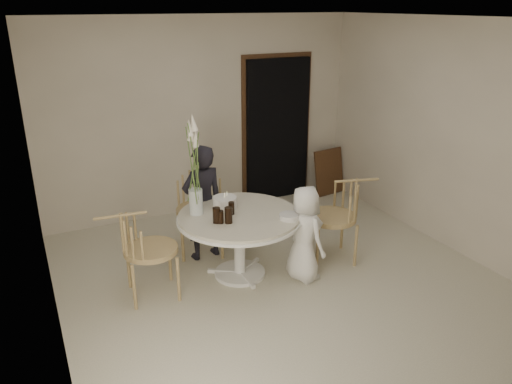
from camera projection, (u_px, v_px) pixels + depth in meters
name	position (u px, v px, depth m)	size (l,w,h in m)	color
ground	(278.00, 278.00, 5.48)	(4.50, 4.50, 0.00)	beige
room_shell	(281.00, 134.00, 4.91)	(4.50, 4.50, 4.50)	silver
doorway	(277.00, 130.00, 7.42)	(1.00, 0.10, 2.10)	black
door_trim	(276.00, 126.00, 7.43)	(1.12, 0.03, 2.22)	#51321B
table	(239.00, 224.00, 5.33)	(1.33, 1.33, 0.73)	white
picture_frame	(329.00, 172.00, 7.79)	(0.53, 0.04, 0.71)	#51321B
chair_far	(199.00, 198.00, 5.98)	(0.66, 0.69, 0.99)	tan
chair_right	(344.00, 208.00, 5.70)	(0.67, 0.64, 0.98)	tan
chair_left	(137.00, 243.00, 4.92)	(0.60, 0.56, 0.95)	tan
girl	(203.00, 203.00, 5.71)	(0.50, 0.33, 1.37)	black
boy	(305.00, 234.00, 5.29)	(0.52, 0.34, 1.07)	white
birthday_cake	(225.00, 203.00, 5.43)	(0.26, 0.26, 0.18)	silver
cola_tumbler_a	(221.00, 217.00, 5.06)	(0.06, 0.06, 0.14)	black
cola_tumbler_b	(229.00, 215.00, 5.05)	(0.08, 0.08, 0.17)	black
cola_tumbler_c	(216.00, 215.00, 5.06)	(0.08, 0.08, 0.16)	black
cola_tumbler_d	(231.00, 208.00, 5.27)	(0.06, 0.06, 0.14)	black
plate_stack	(289.00, 217.00, 5.17)	(0.21, 0.21, 0.05)	silver
flower_vase	(195.00, 176.00, 5.16)	(0.15, 0.15, 1.09)	silver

